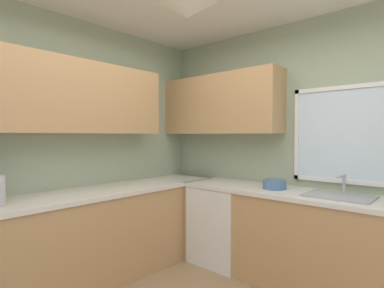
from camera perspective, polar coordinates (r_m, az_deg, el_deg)
room_shell at (r=2.79m, az=-5.33°, el=10.10°), size 3.55×3.65×2.69m
counter_run_left at (r=3.14m, az=-21.12°, el=-16.68°), size 0.65×3.26×0.89m
counter_run_back at (r=3.16m, az=21.09°, el=-16.57°), size 2.64×0.65×0.89m
dishwasher at (r=3.58m, az=5.89°, el=-14.72°), size 0.60×0.60×0.85m
sink_assembly at (r=2.98m, az=25.88°, el=-8.68°), size 0.54×0.40×0.19m
bowl at (r=3.18m, az=15.21°, el=-7.32°), size 0.23×0.23×0.09m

